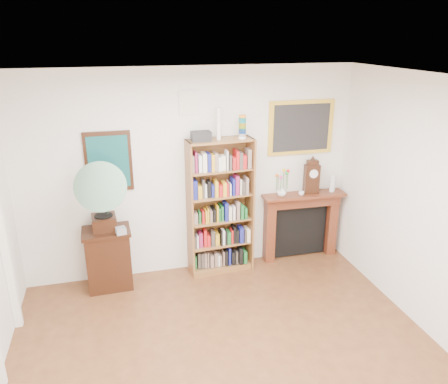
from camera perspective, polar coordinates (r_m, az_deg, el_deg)
name	(u,v)px	position (r m, az deg, el deg)	size (l,w,h in m)	color
room	(247,264)	(3.62, 3.09, -9.33)	(4.51, 5.01, 2.81)	#522D19
teal_poster	(109,162)	(5.69, -14.83, 3.83)	(0.58, 0.04, 0.78)	black
small_picture	(189,103)	(5.63, -4.55, 11.57)	(0.26, 0.04, 0.30)	white
gilt_painting	(301,128)	(6.16, 10.04, 8.29)	(0.95, 0.04, 0.75)	yellow
bookshelf	(220,200)	(5.88, -0.47, -1.05)	(0.89, 0.37, 2.17)	brown
side_cabinet	(109,258)	(5.94, -14.82, -8.39)	(0.60, 0.44, 0.82)	black
fireplace	(301,220)	(6.53, 9.96, -3.60)	(1.21, 0.33, 1.02)	#4C1D11
gramophone	(101,193)	(5.43, -15.81, -0.13)	(0.64, 0.78, 0.98)	black
cd_stack	(121,231)	(5.60, -13.32, -4.94)	(0.12, 0.12, 0.08)	#A8A9B4
mantel_clock	(312,177)	(6.31, 11.37, 1.89)	(0.22, 0.14, 0.49)	black
flower_vase	(282,191)	(6.17, 7.55, 0.09)	(0.13, 0.13, 0.14)	silver
teacup	(301,193)	(6.25, 10.08, -0.17)	(0.08, 0.08, 0.06)	silver
bottle_left	(332,184)	(6.47, 13.96, 1.07)	(0.07, 0.07, 0.24)	silver
bottle_right	(333,184)	(6.51, 14.11, 1.01)	(0.06, 0.06, 0.20)	silver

